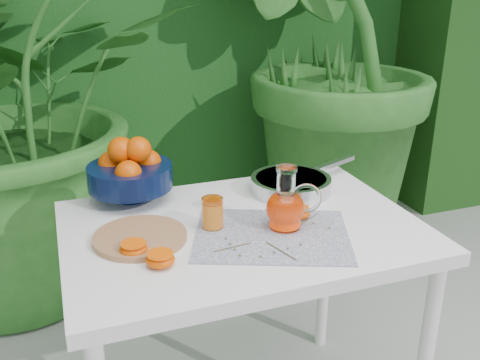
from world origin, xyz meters
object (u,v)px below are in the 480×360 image
object	(u,v)px
fruit_bowl	(130,171)
cutting_board	(140,237)
white_table	(242,250)
saute_pan	(292,183)
juice_pitcher	(286,207)

from	to	relation	value
fruit_bowl	cutting_board	bearing A→B (deg)	-94.74
fruit_bowl	white_table	bearing A→B (deg)	-47.71
white_table	saute_pan	distance (m)	0.32
white_table	saute_pan	size ratio (longest dim) A/B	2.08
white_table	cutting_board	distance (m)	0.30
white_table	fruit_bowl	size ratio (longest dim) A/B	3.23
fruit_bowl	saute_pan	size ratio (longest dim) A/B	0.65
white_table	saute_pan	bearing A→B (deg)	37.68
cutting_board	fruit_bowl	bearing A→B (deg)	85.26
juice_pitcher	saute_pan	distance (m)	0.28
white_table	cutting_board	world-z (taller)	cutting_board
cutting_board	saute_pan	size ratio (longest dim) A/B	0.52
fruit_bowl	juice_pitcher	xyz separation A→B (m)	(0.37, -0.35, -0.03)
cutting_board	juice_pitcher	xyz separation A→B (m)	(0.40, -0.07, 0.06)
white_table	juice_pitcher	xyz separation A→B (m)	(0.11, -0.06, 0.15)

